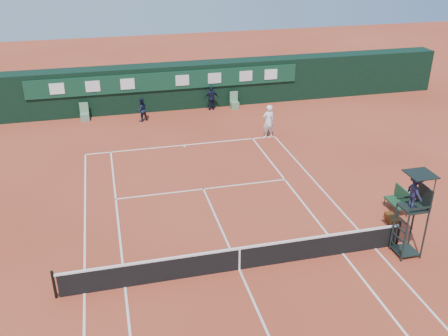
# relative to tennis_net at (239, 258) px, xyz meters

# --- Properties ---
(ground) EXTENTS (90.00, 90.00, 0.00)m
(ground) POSITION_rel_tennis_net_xyz_m (0.00, 0.00, -0.51)
(ground) COLOR #B3432A
(ground) RESTS_ON ground
(court_lines) EXTENTS (11.05, 23.85, 0.01)m
(court_lines) POSITION_rel_tennis_net_xyz_m (0.00, 0.00, -0.50)
(court_lines) COLOR white
(court_lines) RESTS_ON ground
(tennis_net) EXTENTS (12.90, 0.10, 1.10)m
(tennis_net) POSITION_rel_tennis_net_xyz_m (0.00, 0.00, 0.00)
(tennis_net) COLOR black
(tennis_net) RESTS_ON ground
(back_wall) EXTENTS (40.00, 1.65, 3.00)m
(back_wall) POSITION_rel_tennis_net_xyz_m (0.00, 18.74, 1.00)
(back_wall) COLOR black
(back_wall) RESTS_ON ground
(linesman_chair_left) EXTENTS (0.55, 0.50, 1.15)m
(linesman_chair_left) POSITION_rel_tennis_net_xyz_m (-5.50, 17.48, -0.19)
(linesman_chair_left) COLOR #598868
(linesman_chair_left) RESTS_ON ground
(linesman_chair_right) EXTENTS (0.55, 0.50, 1.15)m
(linesman_chair_right) POSITION_rel_tennis_net_xyz_m (4.50, 17.48, -0.19)
(linesman_chair_right) COLOR #58865D
(linesman_chair_right) RESTS_ON ground
(umpire_chair) EXTENTS (0.96, 0.95, 3.42)m
(umpire_chair) POSITION_rel_tennis_net_xyz_m (6.39, -0.58, 1.95)
(umpire_chair) COLOR black
(umpire_chair) RESTS_ON ground
(player_bench) EXTENTS (0.55, 1.20, 1.10)m
(player_bench) POSITION_rel_tennis_net_xyz_m (7.86, 2.33, 0.09)
(player_bench) COLOR #183C22
(player_bench) RESTS_ON ground
(tennis_bag) EXTENTS (0.47, 0.86, 0.31)m
(tennis_bag) POSITION_rel_tennis_net_xyz_m (7.11, 1.55, -0.36)
(tennis_bag) COLOR black
(tennis_bag) RESTS_ON ground
(cooler) EXTENTS (0.57, 0.57, 0.65)m
(cooler) POSITION_rel_tennis_net_xyz_m (8.35, 2.83, -0.18)
(cooler) COLOR white
(cooler) RESTS_ON ground
(tennis_ball) EXTENTS (0.06, 0.06, 0.06)m
(tennis_ball) POSITION_rel_tennis_net_xyz_m (-0.74, 8.28, -0.48)
(tennis_ball) COLOR #A9C52D
(tennis_ball) RESTS_ON ground
(player) EXTENTS (0.78, 0.56, 2.00)m
(player) POSITION_rel_tennis_net_xyz_m (5.07, 11.90, 0.49)
(player) COLOR white
(player) RESTS_ON ground
(ball_kid_left) EXTENTS (0.89, 0.79, 1.52)m
(ball_kid_left) POSITION_rel_tennis_net_xyz_m (-1.92, 16.48, 0.25)
(ball_kid_left) COLOR black
(ball_kid_left) RESTS_ON ground
(ball_kid_right) EXTENTS (0.99, 0.46, 1.66)m
(ball_kid_right) POSITION_rel_tennis_net_xyz_m (2.90, 17.51, 0.32)
(ball_kid_right) COLOR black
(ball_kid_right) RESTS_ON ground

